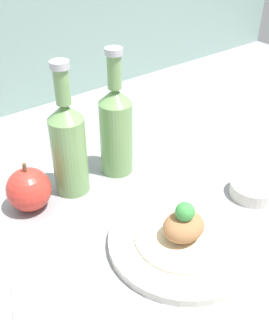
{
  "coord_description": "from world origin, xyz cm",
  "views": [
    {
      "loc": [
        -43.42,
        -40.87,
        47.39
      ],
      "look_at": [
        -9.67,
        2.57,
        8.98
      ],
      "focal_mm": 42.0,
      "sensor_mm": 36.0,
      "label": 1
    }
  ],
  "objects_px": {
    "cider_bottle_left": "(69,145)",
    "dipping_bowl": "(253,189)",
    "plate": "(182,240)",
    "cider_bottle_right": "(116,128)",
    "apple": "(29,189)",
    "plated_food": "(183,228)"
  },
  "relations": [
    {
      "from": "plate",
      "to": "cider_bottle_right",
      "type": "relative_size",
      "value": 0.95
    },
    {
      "from": "cider_bottle_right",
      "to": "dipping_bowl",
      "type": "height_order",
      "value": "cider_bottle_right"
    },
    {
      "from": "plate",
      "to": "dipping_bowl",
      "type": "distance_m",
      "value": 0.2
    },
    {
      "from": "plate",
      "to": "cider_bottle_right",
      "type": "distance_m",
      "value": 0.26
    },
    {
      "from": "cider_bottle_left",
      "to": "dipping_bowl",
      "type": "bearing_deg",
      "value": -40.88
    },
    {
      "from": "plate",
      "to": "apple",
      "type": "bearing_deg",
      "value": 122.58
    },
    {
      "from": "plated_food",
      "to": "cider_bottle_right",
      "type": "bearing_deg",
      "value": 80.13
    },
    {
      "from": "cider_bottle_left",
      "to": "apple",
      "type": "relative_size",
      "value": 2.67
    },
    {
      "from": "dipping_bowl",
      "to": "cider_bottle_left",
      "type": "bearing_deg",
      "value": 139.12
    },
    {
      "from": "dipping_bowl",
      "to": "plate",
      "type": "bearing_deg",
      "value": -176.36
    },
    {
      "from": "plated_food",
      "to": "plate",
      "type": "bearing_deg",
      "value": 45.0
    },
    {
      "from": "plate",
      "to": "cider_bottle_left",
      "type": "relative_size",
      "value": 0.95
    },
    {
      "from": "cider_bottle_left",
      "to": "cider_bottle_right",
      "type": "xyz_separation_m",
      "value": [
        0.11,
        0.0,
        0.0
      ]
    },
    {
      "from": "plate",
      "to": "dipping_bowl",
      "type": "height_order",
      "value": "dipping_bowl"
    },
    {
      "from": "cider_bottle_left",
      "to": "dipping_bowl",
      "type": "relative_size",
      "value": 2.88
    },
    {
      "from": "plate",
      "to": "apple",
      "type": "distance_m",
      "value": 0.29
    },
    {
      "from": "plate",
      "to": "dipping_bowl",
      "type": "xyz_separation_m",
      "value": [
        0.2,
        0.01,
        0.0
      ]
    },
    {
      "from": "plated_food",
      "to": "dipping_bowl",
      "type": "height_order",
      "value": "plated_food"
    },
    {
      "from": "cider_bottle_right",
      "to": "dipping_bowl",
      "type": "bearing_deg",
      "value": -55.47
    },
    {
      "from": "cider_bottle_right",
      "to": "plate",
      "type": "bearing_deg",
      "value": -99.87
    },
    {
      "from": "plated_food",
      "to": "cider_bottle_left",
      "type": "distance_m",
      "value": 0.26
    },
    {
      "from": "plated_food",
      "to": "dipping_bowl",
      "type": "relative_size",
      "value": 1.76
    }
  ]
}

